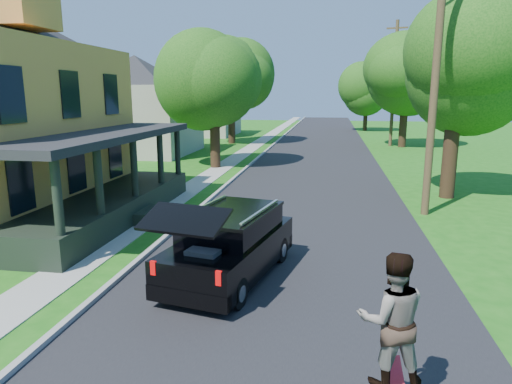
% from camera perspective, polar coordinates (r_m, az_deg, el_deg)
% --- Properties ---
extents(ground, '(140.00, 140.00, 0.00)m').
position_cam_1_polar(ground, '(9.88, 3.04, -14.45)').
color(ground, '#185C12').
rests_on(ground, ground).
extents(street, '(8.00, 120.00, 0.02)m').
position_cam_1_polar(street, '(29.14, 7.39, 3.34)').
color(street, black).
rests_on(street, ground).
extents(curb, '(0.15, 120.00, 0.12)m').
position_cam_1_polar(curb, '(29.55, -0.49, 3.56)').
color(curb, gray).
rests_on(curb, ground).
extents(sidewalk, '(1.30, 120.00, 0.03)m').
position_cam_1_polar(sidewalk, '(29.85, -3.43, 3.63)').
color(sidewalk, gray).
rests_on(sidewalk, ground).
extents(front_walk, '(6.50, 1.20, 0.03)m').
position_cam_1_polar(front_walk, '(18.63, -25.11, -2.75)').
color(front_walk, gray).
rests_on(front_walk, ground).
extents(neighbor_house_mid, '(12.78, 12.78, 8.30)m').
position_cam_1_polar(neighbor_house_mid, '(35.82, -14.73, 11.41)').
color(neighbor_house_mid, '#AFAD9B').
rests_on(neighbor_house_mid, ground).
extents(neighbor_house_far, '(12.78, 12.78, 8.30)m').
position_cam_1_polar(neighbor_house_far, '(50.88, -7.32, 11.82)').
color(neighbor_house_far, '#AFAD9B').
rests_on(neighbor_house_far, ground).
extents(black_suv, '(2.70, 5.05, 2.23)m').
position_cam_1_polar(black_suv, '(11.13, -3.27, -6.56)').
color(black_suv, black).
rests_on(black_suv, ground).
extents(skateboarder, '(1.00, 0.82, 1.90)m').
position_cam_1_polar(skateboarder, '(6.55, 16.60, -15.06)').
color(skateboarder, black).
rests_on(skateboarder, ground).
extents(tree_left_mid, '(7.75, 7.54, 9.14)m').
position_cam_1_polar(tree_left_mid, '(27.83, -5.39, 14.68)').
color(tree_left_mid, black).
rests_on(tree_left_mid, ground).
extents(tree_left_far, '(6.68, 6.55, 9.93)m').
position_cam_1_polar(tree_left_far, '(41.72, -3.18, 14.76)').
color(tree_left_far, black).
rests_on(tree_left_far, ground).
extents(tree_right_near, '(7.14, 7.30, 9.26)m').
position_cam_1_polar(tree_right_near, '(21.22, 23.94, 15.47)').
color(tree_right_near, black).
rests_on(tree_right_near, ground).
extents(tree_right_mid, '(6.98, 6.89, 10.12)m').
position_cam_1_polar(tree_right_mid, '(40.76, 18.26, 14.32)').
color(tree_right_mid, black).
rests_on(tree_right_mid, ground).
extents(tree_right_far, '(6.12, 5.95, 8.07)m').
position_cam_1_polar(tree_right_far, '(57.81, 13.65, 12.60)').
color(tree_right_far, black).
rests_on(tree_right_far, ground).
extents(utility_pole_near, '(1.70, 0.62, 11.19)m').
position_cam_1_polar(utility_pole_near, '(17.79, 21.71, 15.62)').
color(utility_pole_near, '#3F2E1D').
rests_on(utility_pole_near, ground).
extents(utility_pole_far, '(1.70, 0.48, 10.38)m').
position_cam_1_polar(utility_pole_far, '(41.23, 16.86, 12.95)').
color(utility_pole_far, '#3F2E1D').
rests_on(utility_pole_far, ground).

